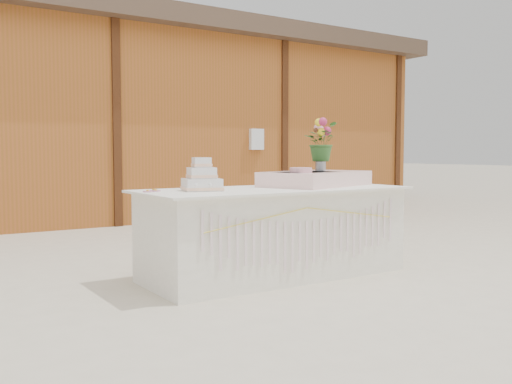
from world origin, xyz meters
TOP-DOWN VIEW (x-y plane):
  - ground at (0.00, 0.00)m, footprint 80.00×80.00m
  - barn at (-0.01, 5.99)m, footprint 12.60×4.60m
  - cake_table at (0.00, -0.00)m, footprint 2.40×1.00m
  - wedding_cake at (-0.68, 0.07)m, footprint 0.37×0.37m
  - pink_cake_stand at (0.22, -0.09)m, footprint 0.25×0.25m
  - satin_runner at (0.53, 0.09)m, footprint 1.20×0.92m
  - flower_vase at (0.64, 0.16)m, footprint 0.10×0.10m
  - bouquet at (0.64, 0.16)m, footprint 0.44×0.43m
  - loose_flowers at (-1.06, 0.12)m, footprint 0.26×0.41m

SIDE VIEW (x-z plane):
  - ground at x=0.00m, z-range 0.00..0.00m
  - cake_table at x=0.00m, z-range 0.00..0.77m
  - loose_flowers at x=-1.06m, z-range 0.77..0.79m
  - satin_runner at x=0.53m, z-range 0.77..0.90m
  - wedding_cake at x=-0.68m, z-range 0.73..1.00m
  - pink_cake_stand at x=0.22m, z-range 0.78..0.96m
  - flower_vase at x=0.64m, z-range 0.90..1.05m
  - bouquet at x=0.64m, z-range 1.05..1.42m
  - barn at x=-0.01m, z-range 0.03..3.33m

